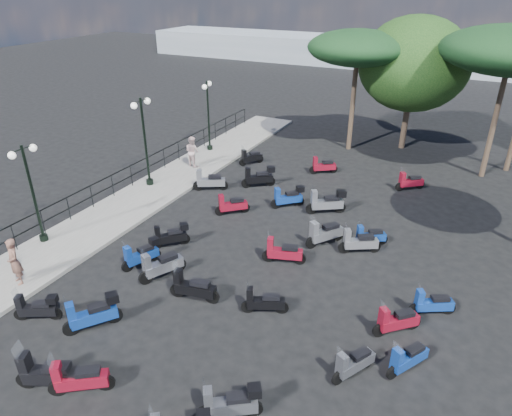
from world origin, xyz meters
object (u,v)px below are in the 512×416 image
at_px(scooter_21, 324,233).
at_px(scooter_24, 407,359).
at_px(scooter_22, 327,202).
at_px(scooter_26, 432,304).
at_px(scooter_12, 193,288).
at_px(scooter_3, 171,236).
at_px(woman, 14,262).
at_px(scooter_4, 209,181).
at_px(scooter_25, 396,321).
at_px(scooter_0, 48,374).
at_px(scooter_2, 161,266).
at_px(scooter_9, 232,205).
at_px(scooter_8, 141,254).
at_px(pine_0, 512,50).
at_px(scooter_15, 288,197).
at_px(scooter_5, 251,157).
at_px(scooter_7, 93,314).
at_px(scooter_20, 359,242).
at_px(scooter_1, 37,308).
at_px(scooter_6, 79,379).
at_px(scooter_13, 264,302).
at_px(scooter_11, 230,404).
at_px(lamp_post_1, 145,137).
at_px(pine_2, 358,48).
at_px(lamp_post_2, 208,111).
at_px(scooter_16, 323,166).
at_px(scooter_28, 410,182).
at_px(pedestrian_far, 192,151).
at_px(lamp_post_0, 32,188).
at_px(scooter_10, 259,177).
at_px(scooter_14, 283,252).
at_px(scooter_19, 353,364).

relative_size(scooter_21, scooter_24, 1.14).
xyz_separation_m(scooter_22, scooter_26, (5.28, -5.21, -0.13)).
bearing_deg(scooter_12, scooter_3, 36.88).
distance_m(woman, scooter_4, 10.00).
bearing_deg(scooter_25, scooter_0, 85.78).
bearing_deg(scooter_2, scooter_9, -61.07).
relative_size(scooter_8, scooter_25, 1.18).
bearing_deg(scooter_22, pine_0, -69.87).
bearing_deg(scooter_15, scooter_5, 2.69).
relative_size(scooter_5, scooter_7, 0.86).
bearing_deg(scooter_2, scooter_20, -113.61).
xyz_separation_m(scooter_1, scooter_6, (3.33, -1.51, 0.02)).
xyz_separation_m(scooter_13, scooter_25, (3.98, 0.95, 0.02)).
bearing_deg(scooter_8, scooter_1, 98.59).
height_order(woman, scooter_11, woman).
relative_size(scooter_15, scooter_21, 0.84).
distance_m(lamp_post_1, pine_2, 13.15).
relative_size(lamp_post_2, pine_0, 0.54).
height_order(scooter_12, scooter_16, scooter_12).
xyz_separation_m(scooter_8, scooter_28, (7.73, 11.48, -0.04)).
bearing_deg(scooter_8, scooter_25, -154.03).
xyz_separation_m(scooter_7, pine_2, (2.32, 19.53, 5.52)).
bearing_deg(scooter_11, pedestrian_far, 3.37).
bearing_deg(lamp_post_0, scooter_3, 23.86).
bearing_deg(scooter_7, scooter_25, -118.28).
bearing_deg(lamp_post_2, scooter_25, -55.16).
xyz_separation_m(lamp_post_2, scooter_24, (14.11, -12.61, -2.11)).
xyz_separation_m(scooter_1, scooter_15, (3.94, 10.82, 0.04)).
relative_size(woman, scooter_3, 1.38).
bearing_deg(pine_0, scooter_5, -161.15).
relative_size(scooter_2, scooter_5, 1.29).
height_order(scooter_0, scooter_10, scooter_0).
bearing_deg(scooter_0, scooter_21, -45.47).
height_order(lamp_post_1, scooter_22, lamp_post_1).
relative_size(scooter_6, scooter_7, 0.93).
bearing_deg(pine_0, scooter_21, -116.73).
distance_m(scooter_4, pine_2, 11.70).
relative_size(scooter_4, scooter_14, 0.99).
relative_size(scooter_9, scooter_21, 0.82).
bearing_deg(scooter_10, scooter_28, -104.45).
distance_m(scooter_5, scooter_8, 11.06).
height_order(scooter_4, scooter_5, scooter_4).
height_order(lamp_post_0, scooter_5, lamp_post_0).
relative_size(scooter_6, pine_0, 0.19).
distance_m(scooter_2, scooter_19, 7.52).
relative_size(lamp_post_0, scooter_19, 2.91).
distance_m(scooter_19, scooter_28, 13.16).
height_order(lamp_post_1, scooter_1, lamp_post_1).
distance_m(lamp_post_2, pine_2, 9.38).
bearing_deg(scooter_22, scooter_7, 127.46).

